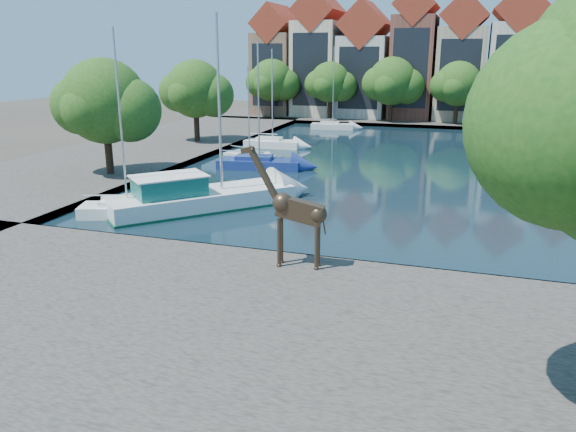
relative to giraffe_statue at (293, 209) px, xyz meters
name	(u,v)px	position (x,y,z in m)	size (l,w,h in m)	color
ground	(366,271)	(2.80, 1.52, -2.92)	(160.00, 160.00, 0.00)	#38332B
water_basin	(418,166)	(2.80, 25.52, -2.88)	(38.00, 50.00, 0.08)	black
near_quay	(327,344)	(2.80, -5.48, -2.67)	(50.00, 14.00, 0.50)	#514D47
far_quay	(441,120)	(2.80, 57.52, -2.67)	(60.00, 16.00, 0.50)	#514D47
left_quay	(150,148)	(-22.20, 25.52, -2.67)	(14.00, 52.00, 0.50)	#514D47
townhouse_west_end	(278,64)	(-20.20, 57.51, 4.44)	(5.44, 9.18, 14.93)	brown
townhouse_west_mid	(319,58)	(-14.20, 57.51, 5.31)	(5.94, 9.18, 16.79)	beige
townhouse_west_inner	(365,65)	(-7.70, 57.51, 4.43)	(6.43, 9.18, 15.15)	beige
townhouse_center	(414,57)	(-1.20, 57.51, 5.44)	(5.44, 9.18, 16.93)	brown
townhouse_east_inner	(461,62)	(4.80, 57.51, 4.81)	(5.94, 9.18, 15.79)	tan
townhouse_east_mid	(515,60)	(11.30, 57.51, 5.18)	(6.43, 9.18, 16.65)	beige
townhouse_east_end	(571,68)	(17.80, 57.51, 4.19)	(5.44, 9.18, 14.43)	brown
far_tree_far_west	(273,82)	(-19.10, 52.02, 2.26)	(7.28, 5.60, 7.68)	#332114
far_tree_west	(331,84)	(-11.11, 52.02, 2.15)	(6.76, 5.20, 7.36)	#332114
far_tree_mid_west	(393,83)	(-3.09, 52.02, 2.37)	(7.80, 6.00, 8.00)	#332114
far_tree_mid_east	(459,85)	(4.90, 52.02, 2.21)	(7.02, 5.40, 7.52)	#332114
far_tree_east	(530,86)	(12.91, 52.02, 2.32)	(7.54, 5.80, 7.84)	#332114
side_tree_left_near	(106,104)	(-18.09, 13.52, 2.57)	(7.80, 6.00, 8.20)	#332114
side_tree_left_far	(196,91)	(-19.10, 29.52, 2.46)	(7.28, 5.60, 7.88)	#332114
giraffe_statue	(293,209)	(0.00, 0.00, 0.00)	(3.46, 0.71, 4.93)	#3C2C1E
motorsailer	(196,195)	(-8.49, 8.00, -2.00)	(9.83, 10.20, 11.05)	silver
sailboat_left_a	(128,207)	(-11.54, 5.52, -2.31)	(5.59, 3.46, 10.22)	white
sailboat_left_b	(259,162)	(-9.20, 20.48, -2.29)	(6.83, 3.24, 9.76)	navy
sailboat_left_c	(249,156)	(-11.11, 23.17, -2.37)	(4.91, 3.05, 7.86)	silver
sailboat_left_d	(273,142)	(-11.57, 30.45, -2.29)	(5.46, 2.04, 9.22)	white
sailboat_left_e	(332,125)	(-9.20, 45.52, -2.34)	(5.27, 2.41, 9.57)	silver
sailboat_right_d	(562,146)	(14.80, 35.94, -2.28)	(6.33, 2.45, 8.78)	silver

